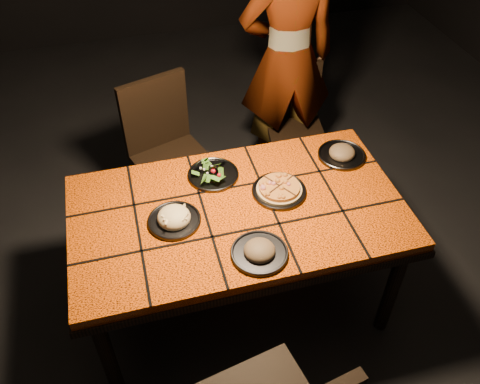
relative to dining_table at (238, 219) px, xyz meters
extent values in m
cube|color=black|center=(0.00, 0.00, -0.69)|extent=(6.00, 7.00, 0.04)
cube|color=#EC5407|center=(0.00, 0.00, 0.05)|extent=(1.60, 0.90, 0.05)
cube|color=black|center=(0.00, 0.00, 0.01)|extent=(1.62, 0.92, 0.04)
cylinder|color=black|center=(-0.72, -0.37, -0.34)|extent=(0.07, 0.07, 0.66)
cylinder|color=black|center=(0.72, -0.37, -0.34)|extent=(0.07, 0.07, 0.66)
cylinder|color=black|center=(-0.72, 0.37, -0.34)|extent=(0.07, 0.07, 0.66)
cylinder|color=black|center=(0.72, 0.37, -0.34)|extent=(0.07, 0.07, 0.66)
cube|color=black|center=(-0.21, 0.77, -0.21)|extent=(0.55, 0.55, 0.04)
cube|color=black|center=(-0.27, 0.96, 0.05)|extent=(0.42, 0.18, 0.47)
cylinder|color=black|center=(-0.32, 0.55, -0.45)|extent=(0.04, 0.04, 0.44)
cylinder|color=black|center=(0.01, 0.66, -0.45)|extent=(0.04, 0.04, 0.44)
cylinder|color=black|center=(-0.43, 0.88, -0.45)|extent=(0.04, 0.04, 0.44)
cylinder|color=black|center=(-0.10, 0.99, -0.45)|extent=(0.04, 0.04, 0.44)
cube|color=black|center=(0.66, 0.97, -0.27)|extent=(0.42, 0.42, 0.04)
cube|color=black|center=(0.69, 1.14, -0.05)|extent=(0.37, 0.09, 0.41)
cylinder|color=black|center=(0.49, 0.84, -0.48)|extent=(0.03, 0.03, 0.38)
cylinder|color=black|center=(0.79, 0.80, -0.48)|extent=(0.03, 0.03, 0.38)
cylinder|color=black|center=(0.54, 1.14, -0.48)|extent=(0.03, 0.03, 0.38)
cylinder|color=black|center=(0.84, 1.10, -0.48)|extent=(0.03, 0.03, 0.38)
imported|color=brown|center=(0.63, 1.12, 0.20)|extent=(0.66, 0.46, 1.74)
cylinder|color=#343439|center=(0.23, 0.05, 0.08)|extent=(0.27, 0.27, 0.01)
torus|color=#343439|center=(0.23, 0.05, 0.09)|extent=(0.27, 0.27, 0.01)
cylinder|color=tan|center=(0.23, 0.05, 0.10)|extent=(0.31, 0.31, 0.01)
cylinder|color=orange|center=(0.23, 0.05, 0.11)|extent=(0.28, 0.28, 0.02)
cylinder|color=#343439|center=(-0.31, -0.01, 0.08)|extent=(0.25, 0.25, 0.01)
torus|color=#343439|center=(-0.31, -0.01, 0.09)|extent=(0.25, 0.25, 0.01)
ellipsoid|color=beige|center=(-0.31, -0.01, 0.11)|extent=(0.15, 0.15, 0.08)
cylinder|color=#343439|center=(-0.06, 0.26, 0.08)|extent=(0.26, 0.26, 0.01)
torus|color=#343439|center=(-0.06, 0.26, 0.09)|extent=(0.26, 0.26, 0.01)
cylinder|color=#343439|center=(0.02, -0.30, 0.08)|extent=(0.26, 0.26, 0.01)
torus|color=#343439|center=(0.02, -0.30, 0.09)|extent=(0.26, 0.26, 0.01)
ellipsoid|color=brown|center=(0.02, -0.30, 0.11)|extent=(0.15, 0.15, 0.08)
cylinder|color=#343439|center=(0.64, 0.24, 0.08)|extent=(0.25, 0.25, 0.01)
torus|color=#343439|center=(0.64, 0.24, 0.09)|extent=(0.26, 0.26, 0.01)
ellipsoid|color=brown|center=(0.64, 0.24, 0.11)|extent=(0.15, 0.15, 0.08)
camera|label=1|loc=(-0.44, -1.67, 1.81)|focal=38.00mm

